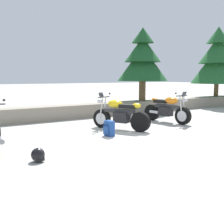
% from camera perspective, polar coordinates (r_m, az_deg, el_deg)
% --- Properties ---
extents(ground_plane, '(120.00, 120.00, 0.00)m').
position_cam_1_polar(ground_plane, '(7.65, 4.07, -5.84)').
color(ground_plane, '#A3A099').
extents(stone_wall, '(36.00, 0.80, 0.55)m').
position_cam_1_polar(stone_wall, '(11.73, -10.19, -0.05)').
color(stone_wall, gray).
rests_on(stone_wall, ground).
extents(motorcycle_yellow_centre, '(1.10, 1.93, 1.18)m').
position_cam_1_polar(motorcycle_yellow_centre, '(9.23, 1.56, -0.54)').
color(motorcycle_yellow_centre, black).
rests_on(motorcycle_yellow_centre, ground).
extents(motorcycle_orange_far_right, '(0.74, 2.06, 1.18)m').
position_cam_1_polar(motorcycle_orange_far_right, '(10.88, 10.94, 0.50)').
color(motorcycle_orange_far_right, black).
rests_on(motorcycle_orange_far_right, ground).
extents(rider_backpack, '(0.26, 0.30, 0.47)m').
position_cam_1_polar(rider_backpack, '(8.26, -0.56, -3.13)').
color(rider_backpack, navy).
rests_on(rider_backpack, ground).
extents(rider_helmet, '(0.28, 0.28, 0.28)m').
position_cam_1_polar(rider_helmet, '(6.02, -14.49, -8.27)').
color(rider_helmet, black).
rests_on(rider_helmet, ground).
extents(pine_tree_mid_left, '(2.39, 2.39, 3.45)m').
position_cam_1_polar(pine_tree_mid_left, '(13.93, 6.11, 10.49)').
color(pine_tree_mid_left, brown).
rests_on(pine_tree_mid_left, stone_wall).
extents(pine_tree_mid_right, '(2.98, 2.98, 3.99)m').
position_cam_1_polar(pine_tree_mid_right, '(17.95, 20.23, 9.73)').
color(pine_tree_mid_right, brown).
rests_on(pine_tree_mid_right, stone_wall).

